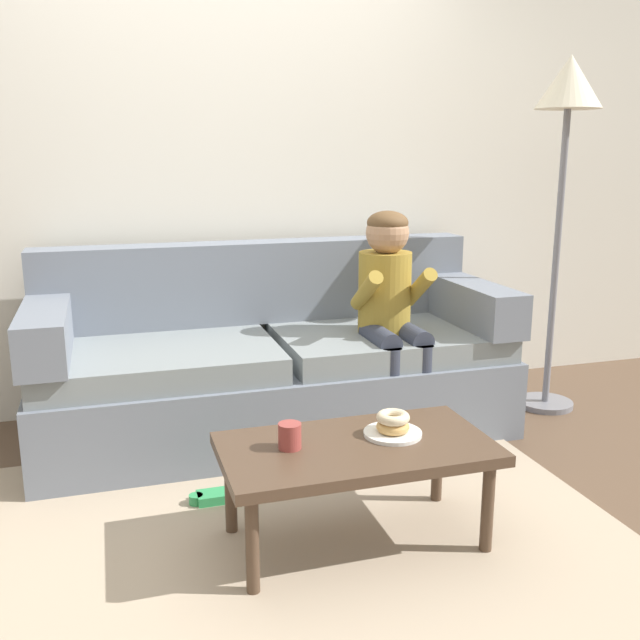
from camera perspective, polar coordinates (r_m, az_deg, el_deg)
name	(u,v)px	position (r m, az deg, el deg)	size (l,w,h in m)	color
ground	(292,510)	(2.89, -2.25, -15.01)	(10.00, 10.00, 0.00)	brown
wall_back	(223,147)	(3.91, -7.84, 13.63)	(8.00, 0.10, 2.80)	silver
area_rug	(310,541)	(2.68, -0.81, -17.34)	(2.32, 1.93, 0.01)	tan
couch	(273,365)	(3.55, -3.78, -3.66)	(2.28, 0.90, 0.92)	slate
coffee_table	(356,455)	(2.52, 2.95, -10.82)	(0.95, 0.51, 0.38)	#4C3828
person_child	(391,301)	(3.44, 5.71, 1.51)	(0.34, 0.58, 1.10)	olive
plate	(393,433)	(2.58, 5.87, -9.06)	(0.21, 0.21, 0.01)	white
donut	(393,427)	(2.57, 5.88, -8.55)	(0.12, 0.12, 0.04)	tan
donut_second	(393,417)	(2.56, 5.90, -7.80)	(0.12, 0.12, 0.04)	beige
mug	(290,436)	(2.45, -2.45, -9.31)	(0.08, 0.08, 0.09)	#993D38
toy_controller	(217,498)	(2.95, -8.26, -13.97)	(0.23, 0.09, 0.05)	#339E56
floor_lamp	(567,121)	(3.92, 19.25, 14.87)	(0.33, 0.33, 1.85)	slate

